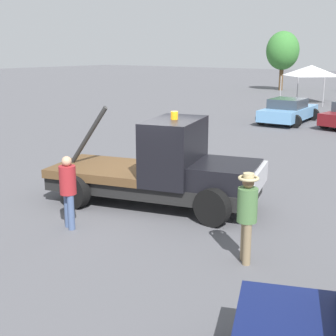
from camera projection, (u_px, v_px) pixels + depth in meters
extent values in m
plane|color=#545459|center=(153.00, 204.00, 12.24)|extent=(160.00, 160.00, 0.00)
cube|color=black|center=(153.00, 185.00, 12.11)|extent=(5.66, 3.28, 0.35)
cube|color=black|center=(226.00, 175.00, 11.34)|extent=(1.93, 2.07, 0.55)
cube|color=silver|center=(259.00, 179.00, 11.08)|extent=(0.64, 1.77, 0.50)
cube|color=black|center=(174.00, 150.00, 11.68)|extent=(1.71, 2.27, 1.56)
cube|color=brown|center=(106.00, 169.00, 12.50)|extent=(3.15, 2.70, 0.22)
cylinder|color=black|center=(89.00, 136.00, 12.45)|extent=(1.17, 0.46, 1.63)
cylinder|color=orange|center=(174.00, 115.00, 11.46)|extent=(0.18, 0.18, 0.20)
cylinder|color=black|center=(231.00, 185.00, 12.37)|extent=(0.88, 0.26, 0.88)
cylinder|color=black|center=(212.00, 207.00, 10.63)|extent=(0.88, 0.26, 0.88)
cylinder|color=black|center=(110.00, 173.00, 13.60)|extent=(0.88, 0.26, 0.88)
cylinder|color=black|center=(75.00, 191.00, 11.86)|extent=(0.88, 0.26, 0.88)
cylinder|color=black|center=(301.00, 322.00, 6.34)|extent=(0.68, 0.22, 0.68)
cylinder|color=#847051|center=(247.00, 244.00, 8.71)|extent=(0.15, 0.15, 0.82)
cylinder|color=#847051|center=(245.00, 240.00, 8.91)|extent=(0.15, 0.15, 0.82)
cylinder|color=#4C7542|center=(247.00, 205.00, 8.63)|extent=(0.38, 0.38, 0.65)
sphere|color=brown|center=(248.00, 182.00, 8.52)|extent=(0.22, 0.22, 0.22)
torus|color=tan|center=(249.00, 178.00, 8.50)|extent=(0.39, 0.39, 0.06)
cylinder|color=tan|center=(249.00, 176.00, 8.49)|extent=(0.20, 0.20, 0.10)
cylinder|color=#475B84|center=(71.00, 212.00, 10.42)|extent=(0.15, 0.15, 0.81)
cylinder|color=#475B84|center=(68.00, 210.00, 10.58)|extent=(0.15, 0.15, 0.81)
cylinder|color=maroon|center=(68.00, 180.00, 10.32)|extent=(0.37, 0.37, 0.64)
sphere|color=tan|center=(67.00, 161.00, 10.21)|extent=(0.22, 0.22, 0.22)
cube|color=#669ED1|center=(288.00, 113.00, 25.66)|extent=(2.23, 4.76, 0.60)
cube|color=#333D47|center=(288.00, 103.00, 25.34)|extent=(1.81, 2.06, 0.50)
cylinder|color=black|center=(282.00, 112.00, 27.47)|extent=(0.68, 0.22, 0.68)
cylinder|color=black|center=(313.00, 114.00, 26.51)|extent=(0.68, 0.22, 0.68)
cylinder|color=black|center=(262.00, 119.00, 24.91)|extent=(0.68, 0.22, 0.68)
cylinder|color=black|center=(295.00, 121.00, 23.96)|extent=(0.68, 0.22, 0.68)
cylinder|color=black|center=(325.00, 122.00, 23.78)|extent=(0.68, 0.22, 0.68)
cylinder|color=#9E9EA3|center=(280.00, 90.00, 34.62)|extent=(0.07, 0.07, 2.01)
cylinder|color=#9E9EA3|center=(324.00, 92.00, 32.72)|extent=(0.07, 0.07, 2.01)
cylinder|color=#9E9EA3|center=(298.00, 87.00, 37.10)|extent=(0.07, 0.07, 2.01)
pyramid|color=white|center=(311.00, 71.00, 34.57)|extent=(3.23, 3.23, 0.78)
cylinder|color=brown|center=(281.00, 80.00, 45.72)|extent=(0.39, 0.39, 1.97)
ellipsoid|color=#387A33|center=(283.00, 51.00, 45.02)|extent=(3.15, 3.15, 3.66)
cube|color=black|center=(168.00, 169.00, 15.67)|extent=(0.40, 0.40, 0.04)
cone|color=orange|center=(168.00, 162.00, 15.61)|extent=(0.36, 0.36, 0.55)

